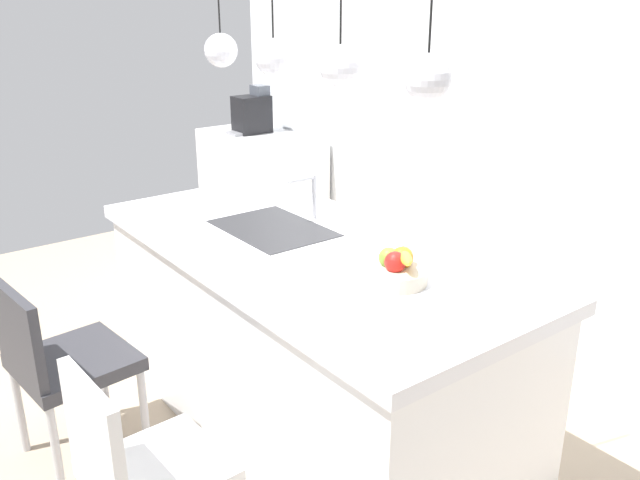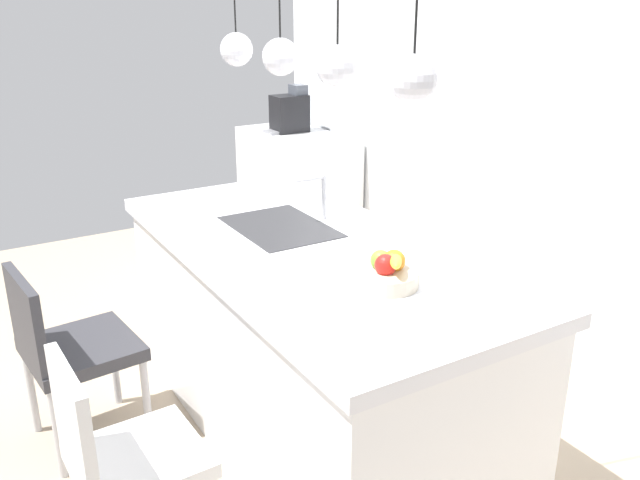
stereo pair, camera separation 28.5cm
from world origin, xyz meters
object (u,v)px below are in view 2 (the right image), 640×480
at_px(fruit_bowl, 386,272).
at_px(chair_middle, 119,455).
at_px(chair_near, 66,345).
at_px(coffee_machine, 290,112).

bearing_deg(fruit_bowl, chair_middle, -97.34).
bearing_deg(chair_near, chair_middle, -0.13).
bearing_deg(chair_near, coffee_machine, 132.40).
height_order(fruit_bowl, coffee_machine, coffee_machine).
distance_m(fruit_bowl, chair_middle, 1.14).
xyz_separation_m(coffee_machine, chair_middle, (2.91, -2.27, -0.55)).
distance_m(fruit_bowl, chair_near, 1.48).
xyz_separation_m(fruit_bowl, chair_near, (-0.97, -1.01, -0.48)).
bearing_deg(fruit_bowl, chair_near, -133.87).
xyz_separation_m(fruit_bowl, chair_middle, (-0.13, -1.01, -0.50)).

